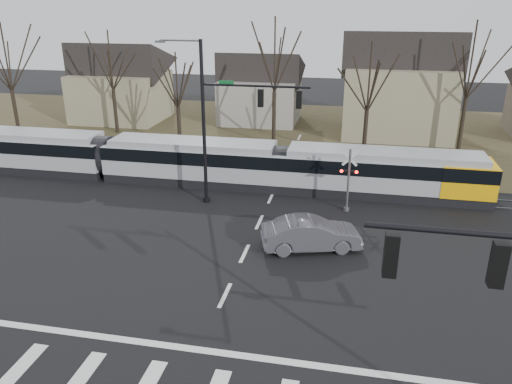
# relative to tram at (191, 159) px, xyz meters

# --- Properties ---
(ground) EXTENTS (140.00, 140.00, 0.00)m
(ground) POSITION_rel_tram_xyz_m (6.17, -16.00, -1.68)
(ground) COLOR black
(grass_verge) EXTENTS (140.00, 28.00, 0.01)m
(grass_verge) POSITION_rel_tram_xyz_m (6.17, 16.00, -1.68)
(grass_verge) COLOR #38331E
(grass_verge) RESTS_ON ground
(stop_line) EXTENTS (28.00, 0.35, 0.01)m
(stop_line) POSITION_rel_tram_xyz_m (6.17, -17.80, -1.68)
(stop_line) COLOR silver
(stop_line) RESTS_ON ground
(lane_dashes) EXTENTS (0.18, 30.00, 0.01)m
(lane_dashes) POSITION_rel_tram_xyz_m (6.17, -0.00, -1.68)
(lane_dashes) COLOR silver
(lane_dashes) RESTS_ON ground
(rail_pair) EXTENTS (90.00, 1.52, 0.06)m
(rail_pair) POSITION_rel_tram_xyz_m (6.17, -0.20, -1.65)
(rail_pair) COLOR #59595E
(rail_pair) RESTS_ON ground
(tram) EXTENTS (40.71, 3.02, 3.09)m
(tram) POSITION_rel_tram_xyz_m (0.00, 0.00, 0.00)
(tram) COLOR gray
(tram) RESTS_ON ground
(sedan) EXTENTS (4.65, 6.18, 1.71)m
(sedan) POSITION_rel_tram_xyz_m (9.47, -8.75, -0.83)
(sedan) COLOR #48494F
(sedan) RESTS_ON ground
(signal_pole_far) EXTENTS (9.28, 0.44, 10.20)m
(signal_pole_far) POSITION_rel_tram_xyz_m (3.77, -3.50, 4.02)
(signal_pole_far) COLOR black
(signal_pole_far) RESTS_ON ground
(rail_crossing_signal) EXTENTS (1.08, 0.36, 4.00)m
(rail_crossing_signal) POSITION_rel_tram_xyz_m (11.17, -3.21, 0.20)
(rail_crossing_signal) COLOR #59595B
(rail_crossing_signal) RESTS_ON ground
(tree_row) EXTENTS (59.20, 7.20, 10.00)m
(tree_row) POSITION_rel_tram_xyz_m (8.17, 10.00, 3.32)
(tree_row) COLOR black
(tree_row) RESTS_ON ground
(house_a) EXTENTS (9.72, 8.64, 8.60)m
(house_a) POSITION_rel_tram_xyz_m (-13.83, 18.00, 2.78)
(house_a) COLOR gray
(house_a) RESTS_ON ground
(house_b) EXTENTS (8.64, 7.56, 7.65)m
(house_b) POSITION_rel_tram_xyz_m (1.17, 20.00, 2.29)
(house_b) COLOR gray
(house_b) RESTS_ON ground
(house_c) EXTENTS (10.80, 8.64, 10.10)m
(house_c) POSITION_rel_tram_xyz_m (15.17, 17.00, 3.55)
(house_c) COLOR gray
(house_c) RESTS_ON ground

